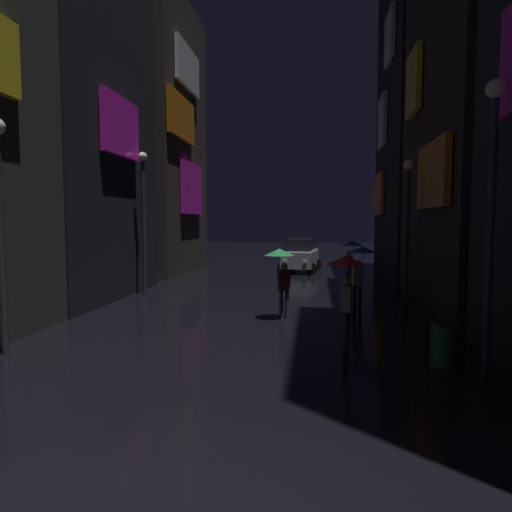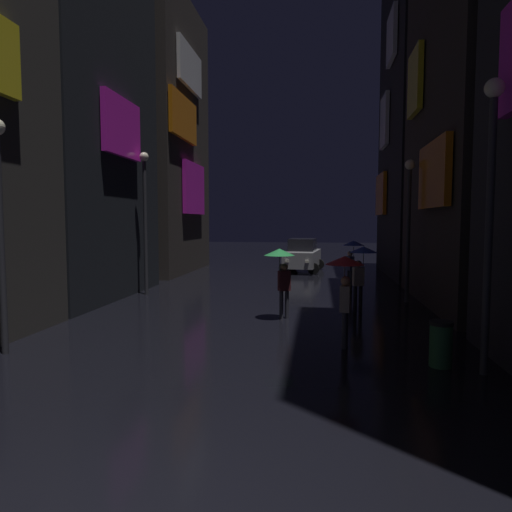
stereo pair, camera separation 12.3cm
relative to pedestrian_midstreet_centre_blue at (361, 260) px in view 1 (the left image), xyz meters
The scene contains 14 objects.
building_left_mid 13.69m from the pedestrian_midstreet_centre_blue, behind, with size 4.25×7.58×20.17m.
building_left_far 16.28m from the pedestrian_midstreet_centre_blue, 134.94° to the left, with size 4.25×8.30×15.36m.
building_right_mid 9.14m from the pedestrian_midstreet_centre_blue, 22.46° to the left, with size 4.25×8.39×19.10m.
building_right_far 13.43m from the pedestrian_midstreet_centre_blue, 68.55° to the left, with size 4.25×8.60×16.61m.
pedestrian_midstreet_centre_blue is the anchor object (origin of this frame).
pedestrian_far_right_green 2.92m from the pedestrian_midstreet_centre_blue, 148.11° to the right, with size 0.90×0.90×2.12m.
pedestrian_near_crossing_red 4.36m from the pedestrian_midstreet_centre_blue, 100.10° to the right, with size 0.90×0.90×2.12m.
pedestrian_foreground_right_blue 4.48m from the pedestrian_midstreet_centre_blue, 89.88° to the left, with size 0.90×0.90×2.12m.
car_distant 11.92m from the pedestrian_midstreet_centre_blue, 101.36° to the left, with size 2.55×4.29×1.92m.
streetlamp_left_near 10.27m from the pedestrian_midstreet_centre_blue, 144.05° to the right, with size 0.36×0.36×5.11m.
streetlamp_right_far 3.07m from the pedestrian_midstreet_centre_blue, 47.50° to the left, with size 0.36×0.36×5.11m.
streetlamp_right_near 6.44m from the pedestrian_midstreet_centre_blue, 73.22° to the right, with size 0.36×0.36×5.54m.
streetlamp_left_far 8.74m from the pedestrian_midstreet_centre_blue, 164.13° to the left, with size 0.36×0.36×5.63m.
trash_bin 5.78m from the pedestrian_midstreet_centre_blue, 78.93° to the right, with size 0.46×0.46×0.93m.
Camera 1 is at (1.74, -3.57, 2.92)m, focal length 32.00 mm.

